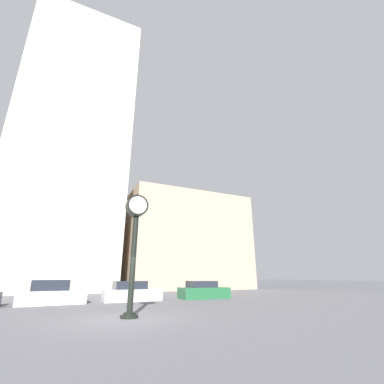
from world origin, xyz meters
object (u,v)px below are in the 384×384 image
object	(u,v)px
car_silver	(131,292)
car_white	(52,294)
street_clock	(135,233)
car_green	(203,291)

from	to	relation	value
car_silver	car_white	bearing A→B (deg)	179.03
street_clock	car_green	world-z (taller)	street_clock
car_white	car_green	world-z (taller)	car_white
street_clock	car_silver	world-z (taller)	street_clock
car_silver	car_green	distance (m)	5.68
car_white	car_green	distance (m)	10.74
car_white	street_clock	bearing A→B (deg)	-69.90
car_silver	car_green	world-z (taller)	car_silver
car_green	car_white	bearing A→B (deg)	-178.49
car_white	car_silver	xyz separation A→B (m)	(5.07, 0.06, -0.04)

